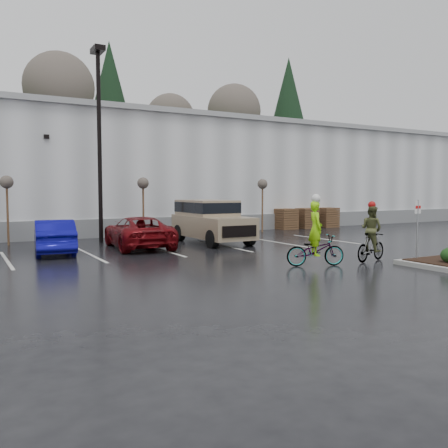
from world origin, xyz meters
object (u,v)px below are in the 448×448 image
cyclist_olive (371,239)px  fire_lane_sign (417,223)px  sapling_east (262,187)px  pallet_stack_b (306,218)px  sapling_mid (143,186)px  suv_tan (212,222)px  car_blue (54,236)px  cyclist_hivis (315,244)px  pallet_stack_c (327,217)px  sapling_west (7,186)px  lamppost (99,123)px  car_red (138,232)px  pallet_stack_a (286,219)px

cyclist_olive → fire_lane_sign: bearing=-151.3°
sapling_east → pallet_stack_b: size_ratio=2.37×
sapling_mid → suv_tan: bearing=-60.0°
car_blue → cyclist_hivis: size_ratio=1.72×
pallet_stack_b → cyclist_olive: bearing=-120.3°
fire_lane_sign → pallet_stack_c: bearing=59.3°
sapling_west → car_blue: (1.35, -3.93, -2.05)m
sapling_east → cyclist_olive: size_ratio=1.49×
suv_tan → sapling_east: bearing=34.5°
sapling_mid → pallet_stack_b: (11.70, 1.00, -2.05)m
lamppost → sapling_mid: (2.50, 1.00, -2.96)m
pallet_stack_b → suv_tan: bearing=-153.9°
sapling_mid → pallet_stack_c: sapling_mid is taller
sapling_west → sapling_east: size_ratio=1.00×
pallet_stack_b → car_red: car_red is taller
cyclist_olive → cyclist_hivis: bearing=73.2°
pallet_stack_a → car_red: bearing=-157.4°
fire_lane_sign → car_blue: (-10.45, 8.87, -0.72)m
sapling_mid → sapling_east: bearing=0.0°
pallet_stack_b → car_red: size_ratio=0.27×
sapling_east → pallet_stack_b: bearing=13.4°
car_red → suv_tan: size_ratio=0.97×
pallet_stack_b → sapling_west: bearing=-176.9°
sapling_mid → car_blue: size_ratio=0.77×
pallet_stack_b → car_red: bearing=-160.1°
sapling_mid → cyclist_hivis: size_ratio=1.33×
pallet_stack_a → pallet_stack_c: same height
lamppost → car_blue: size_ratio=2.23×
car_red → cyclist_olive: size_ratio=2.32×
pallet_stack_b → car_blue: car_blue is taller
pallet_stack_a → cyclist_hivis: 14.90m
sapling_east → car_red: 10.09m
sapling_east → fire_lane_sign: sapling_east is taller
cyclist_olive → sapling_west: bearing=30.0°
sapling_west → pallet_stack_b: 18.34m
pallet_stack_c → car_blue: (-18.65, -4.93, 0.01)m
sapling_east → car_blue: (-12.65, -3.93, -2.05)m
pallet_stack_a → pallet_stack_c: bearing=0.0°
pallet_stack_b → cyclist_hivis: size_ratio=0.56×
car_red → sapling_west: bearing=-32.8°
lamppost → cyclist_olive: lamppost is taller
sapling_mid → suv_tan: 4.59m
pallet_stack_b → car_blue: (-16.85, -4.93, 0.01)m
suv_tan → lamppost: bearing=149.8°
cyclist_hivis → cyclist_olive: (2.40, -0.17, 0.05)m
pallet_stack_c → car_blue: size_ratio=0.33×
car_blue → sapling_west: bearing=-64.7°
pallet_stack_c → suv_tan: (-11.36, -4.69, 0.35)m
cyclist_olive → pallet_stack_b: bearing=-43.1°
pallet_stack_a → car_blue: size_ratio=0.33×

